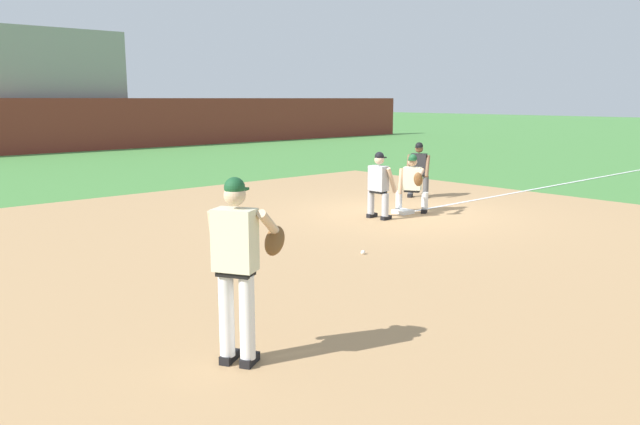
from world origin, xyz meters
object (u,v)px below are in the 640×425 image
(pitcher, at_px, (239,260))
(umpire, at_px, (419,168))
(baserunner, at_px, (379,183))
(first_baseman, at_px, (412,181))
(baseball, at_px, (363,252))
(first_base_bag, at_px, (403,212))

(pitcher, xyz_separation_m, umpire, (9.50, 5.60, -0.27))
(baserunner, bearing_deg, pitcher, -146.90)
(pitcher, xyz_separation_m, first_baseman, (7.65, 4.26, -0.33))
(baseball, distance_m, first_baseman, 4.20)
(baserunner, xyz_separation_m, umpire, (2.96, 1.34, 0.00))
(pitcher, bearing_deg, baseball, 29.35)
(umpire, bearing_deg, baseball, -148.62)
(first_base_bag, distance_m, pitcher, 8.64)
(first_baseman, height_order, umpire, umpire)
(first_base_bag, distance_m, baseball, 3.96)
(baseball, distance_m, pitcher, 4.73)
(baserunner, relative_size, umpire, 1.00)
(first_baseman, bearing_deg, umpire, 36.09)
(first_baseman, bearing_deg, baserunner, 179.56)
(pitcher, relative_size, umpire, 1.27)
(baseball, bearing_deg, baserunner, 38.49)
(baseball, height_order, baserunner, baserunner)
(umpire, bearing_deg, pitcher, -149.47)
(first_base_bag, height_order, first_baseman, first_baseman)
(first_base_bag, distance_m, baserunner, 1.15)
(pitcher, height_order, umpire, pitcher)
(first_base_bag, bearing_deg, pitcher, -149.79)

